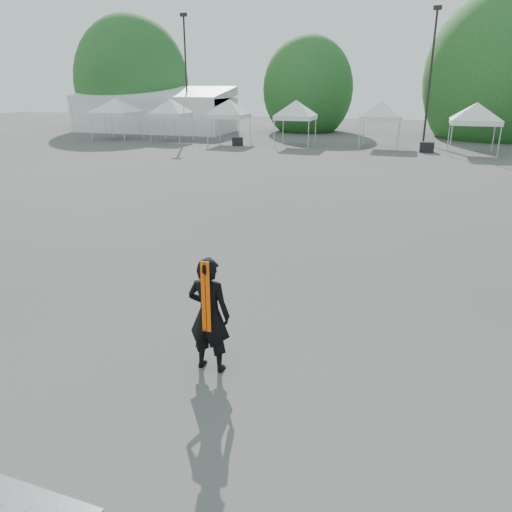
% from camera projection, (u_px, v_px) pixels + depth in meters
% --- Properties ---
extents(ground, '(120.00, 120.00, 0.00)m').
position_uv_depth(ground, '(281.00, 300.00, 11.06)').
color(ground, '#474442').
rests_on(ground, ground).
extents(marquee, '(15.00, 6.25, 4.23)m').
position_uv_depth(marquee, '(154.00, 111.00, 48.19)').
color(marquee, white).
rests_on(marquee, ground).
extents(light_pole_west, '(0.60, 0.25, 10.30)m').
position_uv_depth(light_pole_west, '(186.00, 68.00, 44.90)').
color(light_pole_west, black).
rests_on(light_pole_west, ground).
extents(light_pole_east, '(0.60, 0.25, 9.80)m').
position_uv_depth(light_pole_east, '(431.00, 69.00, 37.20)').
color(light_pole_east, black).
rests_on(light_pole_east, ground).
extents(tree_far_w, '(4.80, 4.80, 7.30)m').
position_uv_depth(tree_far_w, '(132.00, 83.00, 51.19)').
color(tree_far_w, '#382314').
rests_on(tree_far_w, ground).
extents(tree_mid_w, '(4.16, 4.16, 6.33)m').
position_uv_depth(tree_mid_w, '(308.00, 89.00, 48.06)').
color(tree_mid_w, '#382314').
rests_on(tree_mid_w, ground).
extents(tree_mid_e, '(5.12, 5.12, 7.79)m').
position_uv_depth(tree_mid_e, '(504.00, 79.00, 42.01)').
color(tree_mid_e, '#382314').
rests_on(tree_mid_e, ground).
extents(tent_a, '(4.64, 4.64, 3.88)m').
position_uv_depth(tent_a, '(115.00, 101.00, 41.57)').
color(tent_a, silver).
rests_on(tent_a, ground).
extents(tent_b, '(3.86, 3.86, 3.88)m').
position_uv_depth(tent_b, '(170.00, 102.00, 40.20)').
color(tent_b, silver).
rests_on(tent_b, ground).
extents(tent_c, '(3.95, 3.95, 3.88)m').
position_uv_depth(tent_c, '(229.00, 103.00, 38.55)').
color(tent_c, silver).
rests_on(tent_c, ground).
extents(tent_d, '(3.92, 3.92, 3.88)m').
position_uv_depth(tent_d, '(296.00, 104.00, 36.92)').
color(tent_d, silver).
rests_on(tent_d, ground).
extents(tent_e, '(4.04, 4.04, 3.88)m').
position_uv_depth(tent_e, '(382.00, 104.00, 36.11)').
color(tent_e, silver).
rests_on(tent_e, ground).
extents(tent_f, '(4.38, 4.38, 3.88)m').
position_uv_depth(tent_f, '(477.00, 107.00, 32.65)').
color(tent_f, silver).
rests_on(tent_f, ground).
extents(man, '(0.75, 0.51, 1.98)m').
position_uv_depth(man, '(209.00, 314.00, 8.10)').
color(man, black).
rests_on(man, ground).
extents(crate_west, '(0.88, 0.75, 0.60)m').
position_uv_depth(crate_west, '(238.00, 142.00, 37.95)').
color(crate_west, black).
rests_on(crate_west, ground).
extents(crate_mid, '(0.97, 0.78, 0.71)m').
position_uv_depth(crate_mid, '(427.00, 147.00, 34.28)').
color(crate_mid, black).
rests_on(crate_mid, ground).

